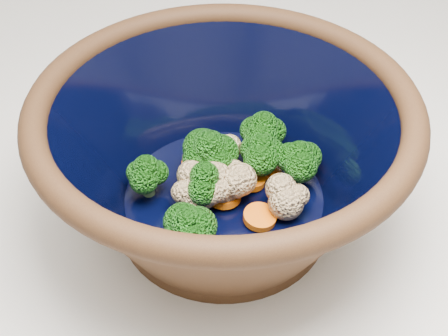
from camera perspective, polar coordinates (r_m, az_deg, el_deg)
mixing_bowl at (r=0.50m, az=0.00°, el=1.08°), size 0.37×0.37×0.13m
vegetable_pile at (r=0.52m, az=0.02°, el=-0.20°), size 0.16×0.12×0.06m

